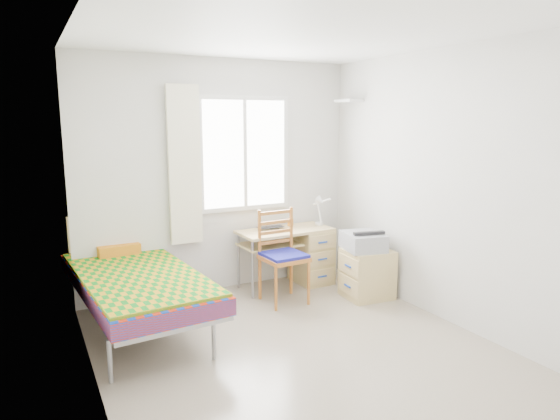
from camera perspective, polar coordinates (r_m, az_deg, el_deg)
The scene contains 17 objects.
floor at distance 4.47m, azimuth 1.64°, elevation -15.34°, with size 3.50×3.50×0.00m, color #BCAD93.
ceiling at distance 4.09m, azimuth 1.84°, elevation 19.66°, with size 3.50×3.50×0.00m, color white.
wall_back at distance 5.66m, azimuth -6.92°, elevation 3.79°, with size 3.20×3.20×0.00m, color silver.
wall_left at distance 3.60m, azimuth -21.14°, elevation -0.56°, with size 3.50×3.50×0.00m, color silver.
wall_right at distance 5.05m, azimuth 17.83°, elevation 2.58°, with size 3.50×3.50×0.00m, color silver.
window at distance 5.73m, azimuth -4.07°, elevation 6.42°, with size 1.10×0.04×1.30m.
curtain at distance 5.45m, azimuth -10.85°, elevation 5.01°, with size 0.35×0.05×1.70m, color white.
floating_shelf at distance 6.02m, azimuth 7.85°, elevation 12.25°, with size 0.20×0.32×0.03m, color white.
bed at distance 4.97m, azimuth -16.23°, elevation -7.54°, with size 1.16×2.21×0.93m.
desk at distance 5.98m, azimuth 3.00°, elevation -4.86°, with size 1.11×0.55×0.68m.
chair at distance 5.35m, azimuth 0.26°, elevation -4.62°, with size 0.46×0.46×1.00m.
cabinet at distance 5.60m, azimuth 9.90°, elevation -7.17°, with size 0.53×0.47×0.53m.
printer at distance 5.52m, azimuth 9.48°, elevation -3.49°, with size 0.48×0.52×0.20m.
laptop at distance 5.76m, azimuth -0.89°, elevation -2.14°, with size 0.32×0.20×0.02m, color black.
pen_cup at distance 5.96m, azimuth 1.19°, elevation -1.40°, with size 0.07×0.07×0.09m, color #CE6216.
task_lamp at distance 5.87m, azimuth 4.62°, elevation 0.35°, with size 0.22×0.31×0.39m.
book at distance 5.69m, azimuth -1.40°, elevation -3.37°, with size 0.16×0.22×0.02m, color gray.
Camera 1 is at (-1.96, -3.52, 1.93)m, focal length 32.00 mm.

